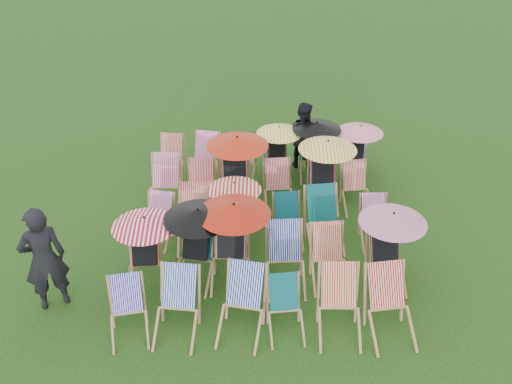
{
  "coord_description": "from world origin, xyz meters",
  "views": [
    {
      "loc": [
        -0.04,
        -8.45,
        6.52
      ],
      "look_at": [
        -0.08,
        0.33,
        0.9
      ],
      "focal_mm": 40.0,
      "sensor_mm": 36.0,
      "label": 1
    }
  ],
  "objects_px": {
    "deckchair_5": "(391,307)",
    "person_left": "(44,259)",
    "person_rear": "(302,135)",
    "deckchair_0": "(128,312)",
    "deckchair_29": "(356,151)"
  },
  "relations": [
    {
      "from": "deckchair_29",
      "to": "person_rear",
      "type": "height_order",
      "value": "person_rear"
    },
    {
      "from": "person_left",
      "to": "deckchair_0",
      "type": "bearing_deg",
      "value": 127.14
    },
    {
      "from": "deckchair_0",
      "to": "deckchair_29",
      "type": "height_order",
      "value": "deckchair_29"
    },
    {
      "from": "deckchair_0",
      "to": "deckchair_29",
      "type": "relative_size",
      "value": 0.75
    },
    {
      "from": "deckchair_0",
      "to": "person_left",
      "type": "distance_m",
      "value": 1.58
    },
    {
      "from": "deckchair_0",
      "to": "person_rear",
      "type": "height_order",
      "value": "person_rear"
    },
    {
      "from": "deckchair_29",
      "to": "person_left",
      "type": "relative_size",
      "value": 0.64
    },
    {
      "from": "person_rear",
      "to": "person_left",
      "type": "bearing_deg",
      "value": 73.84
    },
    {
      "from": "deckchair_29",
      "to": "person_left",
      "type": "bearing_deg",
      "value": -133.51
    },
    {
      "from": "deckchair_5",
      "to": "person_left",
      "type": "height_order",
      "value": "person_left"
    },
    {
      "from": "deckchair_0",
      "to": "person_left",
      "type": "xyz_separation_m",
      "value": [
        -1.36,
        0.63,
        0.5
      ]
    },
    {
      "from": "deckchair_0",
      "to": "person_left",
      "type": "bearing_deg",
      "value": 143.36
    },
    {
      "from": "deckchair_5",
      "to": "deckchair_0",
      "type": "bearing_deg",
      "value": 171.68
    },
    {
      "from": "deckchair_5",
      "to": "person_rear",
      "type": "relative_size",
      "value": 0.67
    },
    {
      "from": "deckchair_0",
      "to": "deckchair_5",
      "type": "relative_size",
      "value": 0.87
    }
  ]
}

